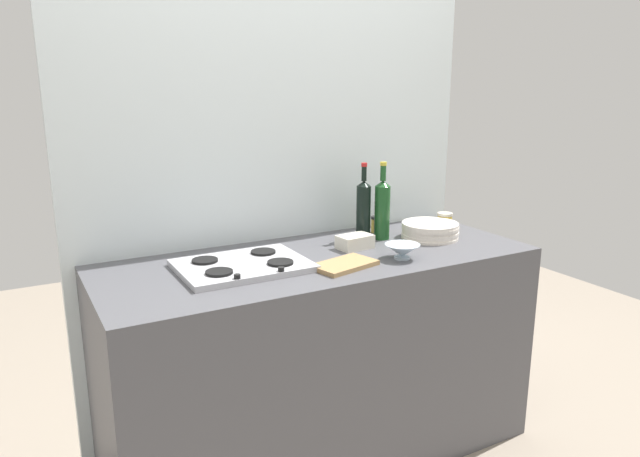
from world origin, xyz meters
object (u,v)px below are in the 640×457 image
at_px(butter_dish, 355,242).
at_px(condiment_jar_front, 377,224).
at_px(mixing_bowl, 402,251).
at_px(wine_bottle_mid_left, 363,209).
at_px(condiment_jar_rear, 445,222).
at_px(cutting_board, 344,265).
at_px(stovetop_hob, 243,265).
at_px(wine_bottle_leftmost, 382,208).
at_px(plate_stack, 430,230).

height_order(butter_dish, condiment_jar_front, condiment_jar_front).
bearing_deg(mixing_bowl, wine_bottle_mid_left, 85.25).
relative_size(condiment_jar_rear, cutting_board, 0.36).
xyz_separation_m(stovetop_hob, cutting_board, (0.35, -0.17, -0.00)).
relative_size(condiment_jar_front, condiment_jar_rear, 0.88).
relative_size(wine_bottle_mid_left, mixing_bowl, 2.44).
xyz_separation_m(butter_dish, cutting_board, (-0.18, -0.20, -0.02)).
xyz_separation_m(wine_bottle_leftmost, wine_bottle_mid_left, (-0.08, 0.03, -0.00)).
bearing_deg(wine_bottle_mid_left, butter_dish, -135.42).
bearing_deg(condiment_jar_rear, mixing_bowl, -148.80).
xyz_separation_m(wine_bottle_mid_left, mixing_bowl, (-0.03, -0.34, -0.11)).
xyz_separation_m(stovetop_hob, wine_bottle_mid_left, (0.64, 0.15, 0.13)).
bearing_deg(mixing_bowl, butter_dish, 110.98).
height_order(butter_dish, cutting_board, butter_dish).
xyz_separation_m(butter_dish, condiment_jar_rear, (0.54, 0.05, 0.02)).
relative_size(wine_bottle_leftmost, condiment_jar_rear, 3.97).
bearing_deg(wine_bottle_mid_left, condiment_jar_front, 30.19).
xyz_separation_m(plate_stack, condiment_jar_front, (-0.15, 0.21, 0.00)).
height_order(stovetop_hob, condiment_jar_rear, condiment_jar_rear).
bearing_deg(butter_dish, plate_stack, -3.25).
bearing_deg(cutting_board, stovetop_hob, 154.20).
height_order(stovetop_hob, butter_dish, butter_dish).
height_order(plate_stack, condiment_jar_rear, condiment_jar_rear).
bearing_deg(stovetop_hob, cutting_board, -25.80).
distance_m(plate_stack, butter_dish, 0.39).
relative_size(stovetop_hob, mixing_bowl, 3.42).
bearing_deg(cutting_board, wine_bottle_leftmost, 37.35).
relative_size(stovetop_hob, butter_dish, 3.31).
relative_size(plate_stack, condiment_jar_front, 3.37).
height_order(wine_bottle_leftmost, condiment_jar_front, wine_bottle_leftmost).
height_order(butter_dish, condiment_jar_rear, condiment_jar_rear).
height_order(stovetop_hob, cutting_board, stovetop_hob).
xyz_separation_m(wine_bottle_leftmost, condiment_jar_rear, (0.35, -0.03, -0.10)).
bearing_deg(plate_stack, condiment_jar_rear, 26.38).
xyz_separation_m(condiment_jar_rear, cutting_board, (-0.71, -0.25, -0.04)).
distance_m(wine_bottle_mid_left, butter_dish, 0.19).
relative_size(mixing_bowl, cutting_board, 0.57).
height_order(condiment_jar_front, cutting_board, condiment_jar_front).
relative_size(stovetop_hob, cutting_board, 1.96).
bearing_deg(stovetop_hob, wine_bottle_leftmost, 8.73).
relative_size(wine_bottle_leftmost, condiment_jar_front, 4.51).
xyz_separation_m(wine_bottle_mid_left, condiment_jar_rear, (0.43, -0.06, -0.10)).
relative_size(mixing_bowl, condiment_jar_front, 1.83).
xyz_separation_m(wine_bottle_mid_left, butter_dish, (-0.11, -0.11, -0.11)).
relative_size(stovetop_hob, condiment_jar_rear, 5.51).
height_order(mixing_bowl, butter_dish, mixing_bowl).
distance_m(butter_dish, condiment_jar_rear, 0.54).
bearing_deg(wine_bottle_mid_left, plate_stack, -25.78).
bearing_deg(condiment_jar_front, mixing_bowl, -110.42).
distance_m(plate_stack, condiment_jar_front, 0.26).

